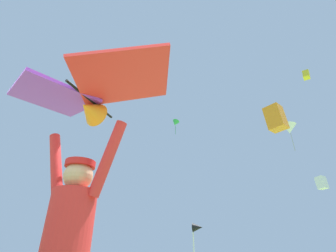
# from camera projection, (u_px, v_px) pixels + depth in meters

# --- Properties ---
(held_stunt_kite) EXTENTS (1.78, 0.94, 0.40)m
(held_stunt_kite) POSITION_uv_depth(u_px,v_px,m) (87.00, 94.00, 2.21)
(held_stunt_kite) COLOR black
(distant_kite_orange_high_left) EXTENTS (0.99, 0.96, 1.18)m
(distant_kite_orange_high_left) POSITION_uv_depth(u_px,v_px,m) (276.00, 118.00, 10.65)
(distant_kite_orange_high_left) COLOR orange
(distant_kite_green_mid_left) EXTENTS (1.71, 1.73, 2.62)m
(distant_kite_green_mid_left) POSITION_uv_depth(u_px,v_px,m) (175.00, 123.00, 39.38)
(distant_kite_green_mid_left) COLOR green
(distant_kite_yellow_high_right) EXTENTS (0.91, 0.96, 1.18)m
(distant_kite_yellow_high_right) POSITION_uv_depth(u_px,v_px,m) (306.00, 75.00, 26.76)
(distant_kite_yellow_high_right) COLOR yellow
(distant_kite_white_overhead_distant) EXTENTS (1.61, 1.55, 2.47)m
(distant_kite_white_overhead_distant) POSITION_uv_depth(u_px,v_px,m) (289.00, 129.00, 19.54)
(distant_kite_white_overhead_distant) COLOR white
(distant_kite_white_mid_right) EXTENTS (0.99, 1.02, 1.15)m
(distant_kite_white_mid_right) POSITION_uv_depth(u_px,v_px,m) (322.00, 183.00, 22.08)
(distant_kite_white_mid_right) COLOR white
(marker_flag) EXTENTS (0.30, 0.24, 1.66)m
(marker_flag) POSITION_uv_depth(u_px,v_px,m) (197.00, 231.00, 6.74)
(marker_flag) COLOR silver
(marker_flag) RESTS_ON ground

